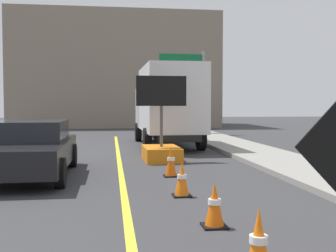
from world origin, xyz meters
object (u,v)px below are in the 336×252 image
object	(u,v)px
box_truck	(167,104)
traffic_cone_near_sign	(259,245)
traffic_cone_mid_lane	(215,205)
traffic_cone_curbside	(171,161)
traffic_cone_far_lane	(182,179)
arrow_board_trailer	(161,146)
highway_guide_sign	(191,77)
pickup_car	(30,149)

from	to	relation	value
box_truck	traffic_cone_near_sign	xyz separation A→B (m)	(-0.93, -13.90, -1.44)
traffic_cone_mid_lane	traffic_cone_curbside	world-z (taller)	traffic_cone_curbside
traffic_cone_curbside	traffic_cone_far_lane	bearing A→B (deg)	-92.72
traffic_cone_near_sign	traffic_cone_mid_lane	size ratio (longest dim) A/B	1.14
arrow_board_trailer	highway_guide_sign	distance (m)	12.34
box_truck	traffic_cone_curbside	world-z (taller)	box_truck
box_truck	traffic_cone_far_lane	size ratio (longest dim) A/B	10.20
pickup_car	arrow_board_trailer	bearing A→B (deg)	34.57
box_truck	traffic_cone_curbside	xyz separation A→B (m)	(-0.93, -7.65, -1.43)
traffic_cone_mid_lane	box_truck	bearing A→B (deg)	85.65
highway_guide_sign	traffic_cone_far_lane	xyz separation A→B (m)	(-3.37, -16.78, -3.09)
box_truck	traffic_cone_mid_lane	world-z (taller)	box_truck
traffic_cone_near_sign	traffic_cone_far_lane	world-z (taller)	traffic_cone_near_sign
traffic_cone_mid_lane	traffic_cone_curbside	distance (m)	4.36
arrow_board_trailer	box_truck	size ratio (longest dim) A/B	0.39
box_truck	traffic_cone_far_lane	distance (m)	10.08
traffic_cone_curbside	arrow_board_trailer	bearing A→B (deg)	87.81
box_truck	traffic_cone_curbside	distance (m)	7.84
traffic_cone_curbside	traffic_cone_near_sign	bearing A→B (deg)	-89.96
box_truck	traffic_cone_far_lane	world-z (taller)	box_truck
arrow_board_trailer	traffic_cone_curbside	xyz separation A→B (m)	(-0.11, -2.95, -0.10)
box_truck	arrow_board_trailer	bearing A→B (deg)	-99.92
traffic_cone_near_sign	box_truck	bearing A→B (deg)	86.17
highway_guide_sign	traffic_cone_curbside	world-z (taller)	highway_guide_sign
traffic_cone_near_sign	traffic_cone_curbside	xyz separation A→B (m)	(-0.00, 6.25, 0.01)
highway_guide_sign	traffic_cone_far_lane	distance (m)	17.39
pickup_car	traffic_cone_curbside	xyz separation A→B (m)	(3.48, -0.48, -0.32)
pickup_car	traffic_cone_far_lane	xyz separation A→B (m)	(3.37, -2.74, -0.36)
arrow_board_trailer	traffic_cone_mid_lane	bearing A→B (deg)	-90.73
traffic_cone_far_lane	traffic_cone_curbside	world-z (taller)	traffic_cone_curbside
box_truck	traffic_cone_mid_lane	size ratio (longest dim) A/B	10.55
box_truck	traffic_cone_far_lane	bearing A→B (deg)	-96.00
highway_guide_sign	traffic_cone_near_sign	size ratio (longest dim) A/B	6.61
traffic_cone_mid_lane	traffic_cone_far_lane	bearing A→B (deg)	93.49
box_truck	highway_guide_sign	distance (m)	7.42
box_truck	highway_guide_sign	size ratio (longest dim) A/B	1.39
traffic_cone_mid_lane	traffic_cone_curbside	bearing A→B (deg)	90.27
highway_guide_sign	traffic_cone_near_sign	world-z (taller)	highway_guide_sign
highway_guide_sign	traffic_cone_curbside	distance (m)	15.18
highway_guide_sign	traffic_cone_far_lane	bearing A→B (deg)	-101.37
traffic_cone_curbside	traffic_cone_mid_lane	bearing A→B (deg)	-89.73
traffic_cone_near_sign	traffic_cone_far_lane	size ratio (longest dim) A/B	1.11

